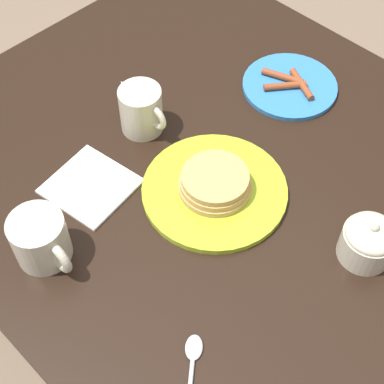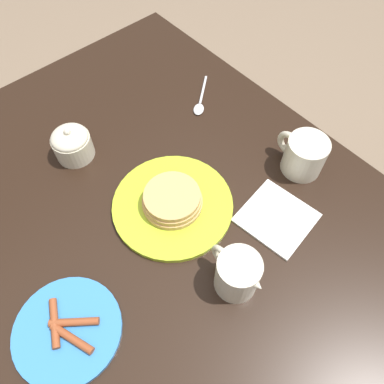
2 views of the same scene
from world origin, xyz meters
name	(u,v)px [view 1 (image 1 of 2)]	position (x,y,z in m)	size (l,w,h in m)	color
ground_plane	(219,338)	(0.00, 0.00, 0.00)	(8.00, 8.00, 0.00)	#7A6651
dining_table	(230,215)	(0.00, 0.00, 0.62)	(1.19, 0.95, 0.74)	black
pancake_plate	(214,187)	(0.00, -0.05, 0.75)	(0.26, 0.26, 0.05)	#AAC628
side_plate_bacon	(290,85)	(-0.08, 0.26, 0.75)	(0.20, 0.20, 0.02)	#337AC6
coffee_mug	(41,240)	(-0.11, -0.34, 0.78)	(0.12, 0.09, 0.09)	beige
creamer_pitcher	(141,109)	(-0.21, -0.03, 0.79)	(0.13, 0.08, 0.10)	beige
sugar_bowl	(368,241)	(0.26, 0.03, 0.78)	(0.09, 0.09, 0.09)	beige
napkin	(90,186)	(-0.17, -0.20, 0.74)	(0.16, 0.16, 0.01)	white
spoon	(192,365)	(0.20, -0.31, 0.74)	(0.10, 0.12, 0.01)	silver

